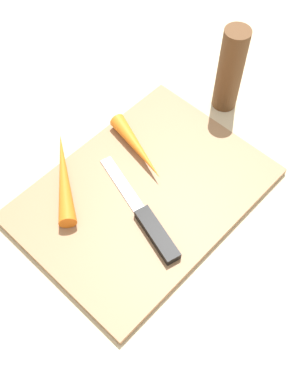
# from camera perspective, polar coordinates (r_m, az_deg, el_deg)

# --- Properties ---
(ground_plane) EXTENTS (1.40, 1.40, 0.00)m
(ground_plane) POSITION_cam_1_polar(r_m,az_deg,el_deg) (0.71, 0.00, -0.52)
(ground_plane) COLOR #C6B793
(cutting_board) EXTENTS (0.36, 0.26, 0.01)m
(cutting_board) POSITION_cam_1_polar(r_m,az_deg,el_deg) (0.71, 0.00, -0.26)
(cutting_board) COLOR #99704C
(cutting_board) RESTS_ON ground_plane
(knife) EXTENTS (0.08, 0.20, 0.01)m
(knife) POSITION_cam_1_polar(r_m,az_deg,el_deg) (0.67, 0.99, -4.26)
(knife) COLOR #B7B7BC
(knife) RESTS_ON cutting_board
(carrot_short) EXTENTS (0.06, 0.13, 0.02)m
(carrot_short) POSITION_cam_1_polar(r_m,az_deg,el_deg) (0.73, -0.78, 5.34)
(carrot_short) COLOR orange
(carrot_short) RESTS_ON cutting_board
(carrot_long) EXTENTS (0.12, 0.14, 0.03)m
(carrot_long) POSITION_cam_1_polar(r_m,az_deg,el_deg) (0.71, -9.59, 1.86)
(carrot_long) COLOR orange
(carrot_long) RESTS_ON cutting_board
(pepper_grinder) EXTENTS (0.04, 0.04, 0.15)m
(pepper_grinder) POSITION_cam_1_polar(r_m,az_deg,el_deg) (0.79, 10.31, 14.21)
(pepper_grinder) COLOR brown
(pepper_grinder) RESTS_ON ground_plane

